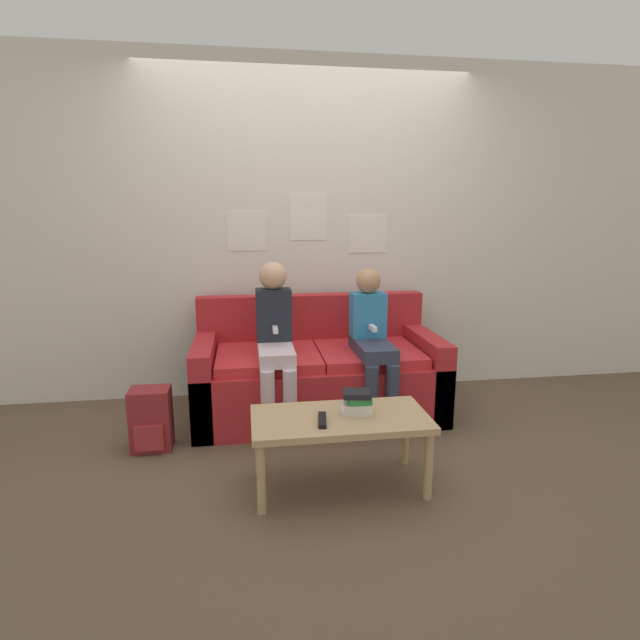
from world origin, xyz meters
TOP-DOWN VIEW (x-y plane):
  - ground_plane at (0.00, 0.00)m, footprint 10.00×10.00m
  - wall_back at (0.00, 1.05)m, footprint 8.00×0.06m
  - couch at (0.00, 0.54)m, footprint 1.73×0.84m
  - coffee_table at (-0.03, -0.50)m, footprint 0.93×0.46m
  - person_left at (-0.31, 0.34)m, footprint 0.24×0.57m
  - person_right at (0.35, 0.33)m, footprint 0.24×0.57m
  - tv_remote at (-0.13, -0.56)m, footprint 0.06×0.17m
  - book_stack at (0.07, -0.48)m, footprint 0.18×0.14m
  - backpack at (-1.10, 0.10)m, footprint 0.24×0.21m

SIDE VIEW (x-z plane):
  - ground_plane at x=0.00m, z-range 0.00..0.00m
  - backpack at x=-1.10m, z-range 0.00..0.39m
  - couch at x=0.00m, z-range -0.13..0.70m
  - coffee_table at x=-0.03m, z-range 0.15..0.55m
  - tv_remote at x=-0.13m, z-range 0.40..0.42m
  - book_stack at x=0.07m, z-range 0.40..0.53m
  - person_right at x=0.35m, z-range 0.07..1.13m
  - person_left at x=-0.31m, z-range 0.08..1.20m
  - wall_back at x=0.00m, z-range 0.00..2.60m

